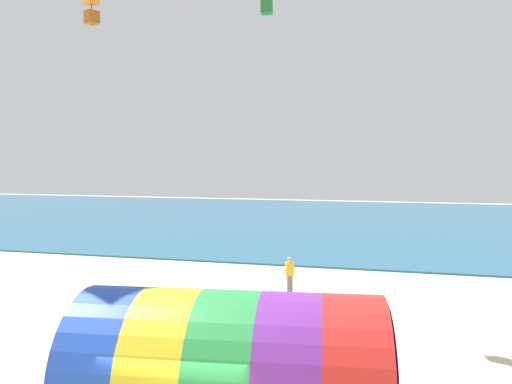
# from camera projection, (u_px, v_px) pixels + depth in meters

# --- Properties ---
(sea) EXTENTS (120.00, 40.00, 0.10)m
(sea) POSITION_uv_depth(u_px,v_px,m) (342.00, 221.00, 45.54)
(sea) COLOR #236084
(sea) RESTS_ON ground
(giant_inflatable_tube) EXTENTS (6.02, 3.88, 3.27)m
(giant_inflatable_tube) POSITION_uv_depth(u_px,v_px,m) (232.00, 378.00, 9.37)
(giant_inflatable_tube) COLOR blue
(giant_inflatable_tube) RESTS_ON ground
(kite_orange_box) EXTENTS (0.55, 0.55, 1.15)m
(kite_orange_box) POSITION_uv_depth(u_px,v_px,m) (92.00, 8.00, 17.03)
(kite_orange_box) COLOR orange
(bystander_mid_beach) EXTENTS (0.41, 0.31, 1.57)m
(bystander_mid_beach) POSITION_uv_depth(u_px,v_px,m) (290.00, 275.00, 21.24)
(bystander_mid_beach) COLOR #726651
(bystander_mid_beach) RESTS_ON ground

